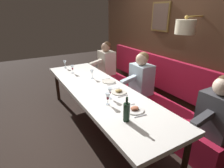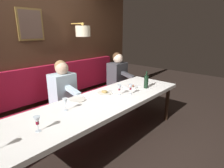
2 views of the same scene
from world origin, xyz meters
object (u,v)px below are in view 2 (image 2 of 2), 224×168
Objects in this scene: diner_nearest at (118,71)px; wine_glass_3 at (119,88)px; dining_table at (101,105)px; wine_glass_0 at (65,102)px; diner_near at (63,85)px; wine_bottle at (146,82)px; wine_glass_2 at (131,87)px; wine_glass_4 at (37,121)px.

wine_glass_3 is (-0.91, 1.03, 0.04)m from diner_nearest.
dining_table is 0.56m from wine_glass_0.
diner_near is (0.88, 0.05, 0.13)m from dining_table.
dining_table is 1.00m from wine_bottle.
diner_near is at bearing 28.97° from wine_glass_2.
wine_glass_3 is at bearing -86.56° from wine_glass_4.
wine_bottle is (-1.03, 0.44, 0.04)m from diner_nearest.
wine_bottle reaches higher than dining_table.
wine_bottle is at bearing 156.80° from diner_nearest.
dining_table is 10.43× the size of wine_bottle.
diner_near reaches higher than wine_bottle.
wine_glass_3 is (0.11, 0.14, 0.00)m from wine_glass_2.
dining_table is 0.89m from diner_near.
wine_glass_0 is 1.00× the size of wine_glass_3.
diner_near is at bearing -43.76° from wine_glass_4.
wine_glass_2 is 1.52m from wine_glass_4.
wine_glass_4 is (-0.11, 1.00, 0.17)m from dining_table.
dining_table is at bearing 121.90° from diner_nearest.
wine_glass_4 is 1.97m from wine_bottle.
dining_table is 19.08× the size of wine_glass_4.
wine_bottle is at bearing -91.07° from wine_glass_4.
diner_near is at bearing -31.31° from wine_glass_0.
wine_bottle is (-0.25, -1.49, -0.00)m from wine_glass_0.
wine_bottle is (-0.15, -0.97, 0.17)m from dining_table.
diner_near is 1.45m from wine_bottle.
wine_glass_0 reaches higher than dining_table.
wine_glass_0 is at bearing 76.76° from wine_glass_2.
diner_nearest is 1.13m from wine_bottle.
wine_glass_2 is 0.55× the size of wine_bottle.
dining_table is 0.57m from wine_glass_2.
wine_glass_2 is 0.18m from wine_glass_3.
wine_glass_2 is (-0.14, -0.52, 0.17)m from dining_table.
wine_glass_0 is at bearing 148.69° from diner_near.
diner_nearest is 1.38m from wine_glass_3.
diner_nearest reaches higher than wine_glass_4.
wine_glass_0 is at bearing -65.79° from wine_glass_4.
diner_nearest is at bearing -23.20° from wine_bottle.
wine_bottle is at bearing -90.86° from wine_glass_2.
wine_glass_2 is (-1.03, -0.57, 0.04)m from diner_near.
dining_table is at bearing 81.16° from wine_bottle.
diner_nearest is 2.61m from wine_glass_4.
wine_glass_4 is at bearing 88.93° from wine_bottle.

